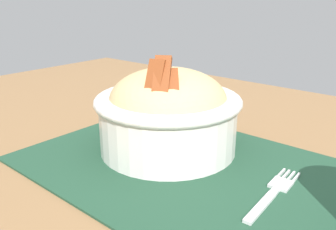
# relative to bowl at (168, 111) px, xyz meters

# --- Properties ---
(table) EXTENTS (1.34, 0.90, 0.76)m
(table) POSITION_rel_bowl_xyz_m (0.02, -0.01, -0.13)
(table) COLOR olive
(table) RESTS_ON ground_plane
(placemat) EXTENTS (0.43, 0.29, 0.00)m
(placemat) POSITION_rel_bowl_xyz_m (0.06, -0.02, -0.06)
(placemat) COLOR #1E422D
(placemat) RESTS_ON table
(bowl) EXTENTS (0.20, 0.20, 0.14)m
(bowl) POSITION_rel_bowl_xyz_m (0.00, 0.00, 0.00)
(bowl) COLOR silver
(bowl) RESTS_ON placemat
(fork) EXTENTS (0.02, 0.13, 0.00)m
(fork) POSITION_rel_bowl_xyz_m (0.17, -0.01, -0.05)
(fork) COLOR silver
(fork) RESTS_ON placemat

